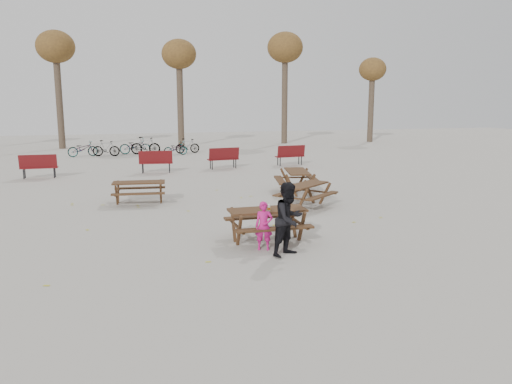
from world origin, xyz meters
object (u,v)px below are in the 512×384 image
object	(u,v)px
main_picnic_table	(267,217)
picnic_table_far	(297,182)
picnic_table_north	(139,192)
picnic_table_east	(306,196)
food_tray	(283,209)
soda_bottle	(269,208)
child	(264,226)
adult	(289,219)

from	to	relation	value
main_picnic_table	picnic_table_far	size ratio (longest dim) A/B	0.98
picnic_table_north	picnic_table_far	size ratio (longest dim) A/B	0.89
picnic_table_east	picnic_table_north	distance (m)	5.34
picnic_table_east	picnic_table_north	world-z (taller)	picnic_table_east
food_tray	picnic_table_north	xyz separation A→B (m)	(-3.06, 5.43, -0.44)
main_picnic_table	picnic_table_east	size ratio (longest dim) A/B	1.06
soda_bottle	child	xyz separation A→B (m)	(-0.24, -0.41, -0.30)
soda_bottle	picnic_table_east	bearing A→B (deg)	57.26
child	main_picnic_table	bearing A→B (deg)	82.01
main_picnic_table	picnic_table_east	xyz separation A→B (m)	(2.24, 3.30, -0.22)
food_tray	soda_bottle	size ratio (longest dim) A/B	1.06
soda_bottle	picnic_table_north	world-z (taller)	soda_bottle
child	picnic_table_north	size ratio (longest dim) A/B	0.66
adult	picnic_table_east	world-z (taller)	adult
picnic_table_east	picnic_table_far	world-z (taller)	picnic_table_far
picnic_table_north	picnic_table_east	bearing A→B (deg)	-16.21
food_tray	picnic_table_east	world-z (taller)	food_tray
main_picnic_table	picnic_table_east	distance (m)	3.99
soda_bottle	picnic_table_east	size ratio (longest dim) A/B	0.10
picnic_table_far	main_picnic_table	bearing A→B (deg)	165.25
soda_bottle	food_tray	bearing A→B (deg)	13.03
main_picnic_table	food_tray	distance (m)	0.43
soda_bottle	picnic_table_north	distance (m)	6.16
adult	picnic_table_far	xyz separation A→B (m)	(2.70, 6.89, -0.40)
main_picnic_table	picnic_table_north	distance (m)	5.95
main_picnic_table	adult	size ratio (longest dim) A/B	1.13
main_picnic_table	picnic_table_far	bearing A→B (deg)	63.69
main_picnic_table	soda_bottle	distance (m)	0.35
food_tray	picnic_table_far	distance (m)	6.38
food_tray	soda_bottle	xyz separation A→B (m)	(-0.38, -0.09, 0.05)
food_tray	picnic_table_far	bearing A→B (deg)	67.07
food_tray	child	size ratio (longest dim) A/B	0.17
food_tray	picnic_table_far	world-z (taller)	food_tray
adult	picnic_table_east	xyz separation A→B (m)	(2.10, 4.46, -0.43)
main_picnic_table	child	xyz separation A→B (m)	(-0.27, -0.64, -0.04)
food_tray	picnic_table_east	size ratio (longest dim) A/B	0.11
main_picnic_table	adult	world-z (taller)	adult
main_picnic_table	child	size ratio (longest dim) A/B	1.66
adult	picnic_table_north	xyz separation A→B (m)	(-2.85, 6.45, -0.44)
picnic_table_far	adult	bearing A→B (deg)	170.16
adult	picnic_table_far	world-z (taller)	adult
main_picnic_table	picnic_table_north	size ratio (longest dim) A/B	1.10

